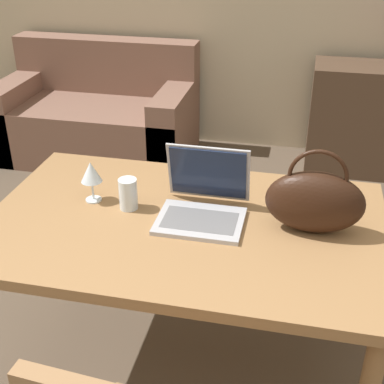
{
  "coord_description": "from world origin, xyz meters",
  "views": [
    {
      "loc": [
        0.3,
        -0.85,
        1.72
      ],
      "look_at": [
        -0.05,
        0.71,
        0.85
      ],
      "focal_mm": 50.0,
      "sensor_mm": 36.0,
      "label": 1
    }
  ],
  "objects_px": {
    "drinking_glass": "(128,194)",
    "couch": "(98,117)",
    "wine_glass": "(91,173)",
    "laptop": "(204,198)",
    "handbag": "(315,201)"
  },
  "relations": [
    {
      "from": "drinking_glass",
      "to": "couch",
      "type": "bearing_deg",
      "value": 115.16
    },
    {
      "from": "couch",
      "to": "wine_glass",
      "type": "height_order",
      "value": "wine_glass"
    },
    {
      "from": "laptop",
      "to": "wine_glass",
      "type": "relative_size",
      "value": 1.91
    },
    {
      "from": "wine_glass",
      "to": "drinking_glass",
      "type": "bearing_deg",
      "value": -9.65
    },
    {
      "from": "couch",
      "to": "laptop",
      "type": "bearing_deg",
      "value": -58.3
    },
    {
      "from": "laptop",
      "to": "drinking_glass",
      "type": "height_order",
      "value": "laptop"
    },
    {
      "from": "couch",
      "to": "laptop",
      "type": "distance_m",
      "value": 2.33
    },
    {
      "from": "couch",
      "to": "wine_glass",
      "type": "xyz_separation_m",
      "value": [
        0.77,
        -1.93,
        0.56
      ]
    },
    {
      "from": "drinking_glass",
      "to": "handbag",
      "type": "height_order",
      "value": "handbag"
    },
    {
      "from": "couch",
      "to": "laptop",
      "type": "height_order",
      "value": "laptop"
    },
    {
      "from": "wine_glass",
      "to": "handbag",
      "type": "relative_size",
      "value": 0.48
    },
    {
      "from": "laptop",
      "to": "handbag",
      "type": "relative_size",
      "value": 0.92
    },
    {
      "from": "handbag",
      "to": "laptop",
      "type": "bearing_deg",
      "value": 175.13
    },
    {
      "from": "couch",
      "to": "drinking_glass",
      "type": "distance_m",
      "value": 2.21
    },
    {
      "from": "drinking_glass",
      "to": "wine_glass",
      "type": "height_order",
      "value": "wine_glass"
    }
  ]
}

